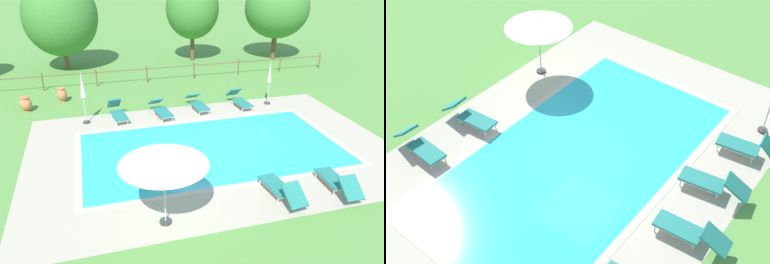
# 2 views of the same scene
# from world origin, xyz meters

# --- Properties ---
(ground_plane) EXTENTS (160.00, 160.00, 0.00)m
(ground_plane) POSITION_xyz_m (0.00, 0.00, 0.00)
(ground_plane) COLOR #599342
(pool_deck_paving) EXTENTS (14.53, 9.78, 0.01)m
(pool_deck_paving) POSITION_xyz_m (0.00, 0.00, 0.00)
(pool_deck_paving) COLOR #B2A893
(pool_deck_paving) RESTS_ON ground
(swimming_pool_water) EXTENTS (10.19, 5.45, 0.01)m
(swimming_pool_water) POSITION_xyz_m (0.00, 0.00, 0.01)
(swimming_pool_water) COLOR #2DB7C6
(swimming_pool_water) RESTS_ON ground
(pool_coping_rim) EXTENTS (10.67, 5.93, 0.01)m
(pool_coping_rim) POSITION_xyz_m (0.00, 0.00, 0.01)
(pool_coping_rim) COLOR #C0B59F
(pool_coping_rim) RESTS_ON ground
(sun_lounger_north_mid) EXTENTS (0.79, 2.05, 0.83)m
(sun_lounger_north_mid) POSITION_xyz_m (1.02, -3.85, 0.37)
(sun_lounger_north_mid) COLOR #237A70
(sun_lounger_north_mid) RESTS_ON ground
(sun_lounger_north_far) EXTENTS (0.91, 2.11, 0.78)m
(sun_lounger_north_far) POSITION_xyz_m (-1.30, 3.91, 0.36)
(sun_lounger_north_far) COLOR #237A70
(sun_lounger_north_far) RESTS_ON ground
(sun_lounger_north_end) EXTENTS (0.85, 2.00, 0.92)m
(sun_lounger_north_end) POSITION_xyz_m (-3.35, 4.07, 0.38)
(sun_lounger_north_end) COLOR #237A70
(sun_lounger_north_end) RESTS_ON ground
(sun_lounger_south_near_corner) EXTENTS (0.78, 2.10, 0.74)m
(sun_lounger_south_near_corner) POSITION_xyz_m (0.65, 4.23, 0.36)
(sun_lounger_south_near_corner) COLOR #237A70
(sun_lounger_south_near_corner) RESTS_ON ground
(sun_lounger_south_mid) EXTENTS (0.68, 2.03, 0.84)m
(sun_lounger_south_mid) POSITION_xyz_m (2.99, -3.98, 0.37)
(sun_lounger_south_mid) COLOR #237A70
(sun_lounger_south_mid) RESTS_ON ground
(patio_umbrella_open_foreground) EXTENTS (2.49, 2.49, 2.33)m
(patio_umbrella_open_foreground) POSITION_xyz_m (-2.78, -4.08, 2.11)
(patio_umbrella_open_foreground) COLOR #383838
(patio_umbrella_open_foreground) RESTS_ON ground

